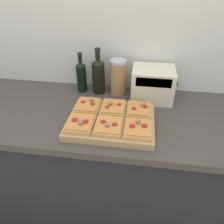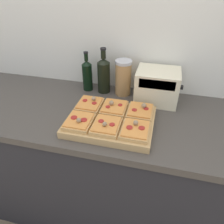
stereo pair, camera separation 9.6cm
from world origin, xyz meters
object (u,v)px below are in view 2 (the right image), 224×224
Objects in this scene: cutting_board at (111,121)px; grain_jar_tall at (123,78)px; wine_bottle at (104,75)px; olive_oil_bottle at (87,75)px; toaster_oven at (157,86)px.

cutting_board is 0.35m from grain_jar_tall.
cutting_board is at bearing -68.83° from wine_bottle.
grain_jar_tall is at bearing -0.00° from olive_oil_bottle.
wine_bottle is (-0.13, 0.34, 0.10)m from cutting_board.
olive_oil_bottle reaches higher than grain_jar_tall.
wine_bottle is 1.07× the size of toaster_oven.
grain_jar_tall is 0.22m from toaster_oven.
grain_jar_tall is (0.13, -0.00, -0.01)m from wine_bottle.
grain_jar_tall is (0.24, -0.00, 0.01)m from olive_oil_bottle.
olive_oil_bottle is 0.45m from toaster_oven.
wine_bottle is at bearing 174.16° from toaster_oven.
grain_jar_tall is at bearing -0.00° from wine_bottle.
olive_oil_bottle is at bearing 180.00° from wine_bottle.
grain_jar_tall is at bearing 90.81° from cutting_board.
grain_jar_tall is (-0.00, 0.34, 0.09)m from cutting_board.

